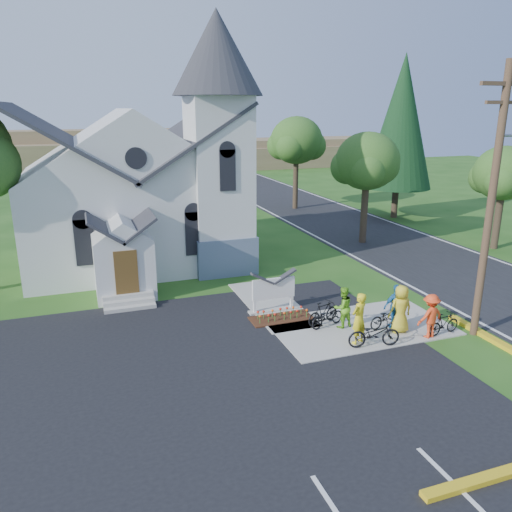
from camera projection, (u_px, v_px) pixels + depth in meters
name	position (u px, v px, depth m)	size (l,w,h in m)	color
ground	(333.00, 338.00, 19.00)	(120.00, 120.00, 0.00)	#235016
parking_lot	(157.00, 400.00, 14.95)	(20.00, 16.00, 0.02)	black
road	(358.00, 230.00, 35.75)	(8.00, 90.00, 0.02)	black
sidewalk	(361.00, 327.00, 19.92)	(7.00, 4.00, 0.05)	#ABA79A
church	(138.00, 169.00, 27.03)	(12.35, 12.00, 13.00)	silver
church_sign	(273.00, 289.00, 21.22)	(2.20, 0.40, 1.70)	#ABA79A
flower_bed	(281.00, 318.00, 20.68)	(2.60, 1.10, 0.07)	#3B2110
utility_pole	(493.00, 196.00, 17.82)	(3.45, 0.28, 10.00)	#4D3326
tree_road_near	(367.00, 162.00, 31.08)	(4.00, 4.00, 7.05)	#33271C
tree_road_mid	(297.00, 141.00, 41.92)	(4.40, 4.40, 7.80)	#33271C
tree_road_far	(504.00, 174.00, 29.87)	(3.60, 3.60, 6.30)	#33271C
conifer	(401.00, 122.00, 37.96)	(5.20, 5.20, 12.40)	#33271C
distant_hills	(166.00, 154.00, 70.36)	(61.00, 10.00, 5.60)	brown
cyclist_0	(359.00, 318.00, 18.25)	(0.71, 0.47, 1.96)	yellow
bike_0	(327.00, 316.00, 19.79)	(0.57, 1.63, 0.85)	black
cyclist_1	(343.00, 307.00, 19.64)	(0.81, 0.63, 1.67)	#68B922
bike_1	(323.00, 313.00, 20.02)	(0.45, 1.61, 0.96)	black
cyclist_2	(396.00, 306.00, 19.54)	(1.06, 0.44, 1.80)	#236EB2
bike_2	(374.00, 334.00, 18.08)	(0.68, 1.94, 1.02)	black
cyclist_3	(430.00, 316.00, 18.75)	(1.11, 0.64, 1.72)	#FF461C
bike_3	(444.00, 324.00, 19.09)	(0.41, 1.47, 0.88)	black
cyclist_4	(401.00, 309.00, 19.17)	(0.93, 0.60, 1.90)	gold
bike_4	(387.00, 317.00, 19.72)	(0.58, 1.67, 0.88)	black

